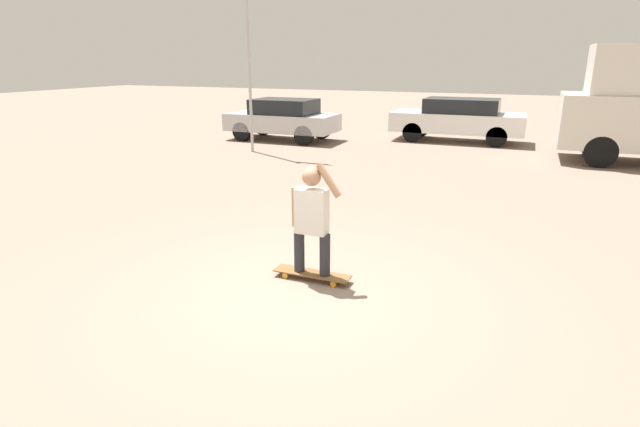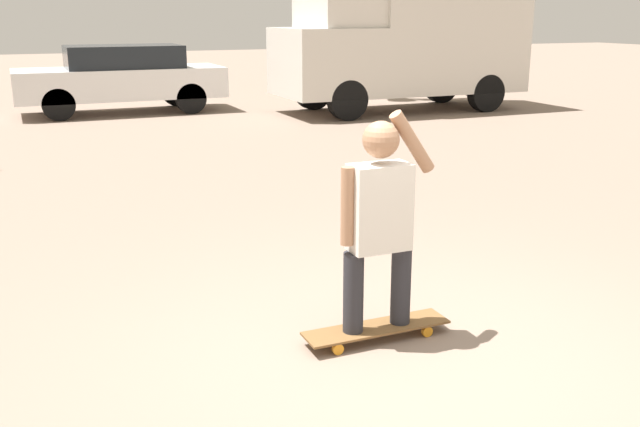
{
  "view_description": "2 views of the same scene",
  "coord_description": "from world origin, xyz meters",
  "views": [
    {
      "loc": [
        2.41,
        -5.18,
        2.83
      ],
      "look_at": [
        0.0,
        0.62,
        0.88
      ],
      "focal_mm": 28.0,
      "sensor_mm": 36.0,
      "label": 1
    },
    {
      "loc": [
        -2.2,
        -3.61,
        2.2
      ],
      "look_at": [
        -0.08,
        1.32,
        0.69
      ],
      "focal_mm": 40.0,
      "sensor_mm": 36.0,
      "label": 2
    }
  ],
  "objects": [
    {
      "name": "skateboard",
      "position": [
        -0.03,
        0.44,
        0.08
      ],
      "size": [
        1.05,
        0.26,
        0.09
      ],
      "color": "brown",
      "rests_on": "ground_plane"
    },
    {
      "name": "ground_plane",
      "position": [
        0.0,
        0.0,
        0.0
      ],
      "size": [
        80.0,
        80.0,
        0.0
      ],
      "primitive_type": "plane",
      "color": "gray"
    },
    {
      "name": "person_skateboarder",
      "position": [
        -0.03,
        0.44,
        0.91
      ],
      "size": [
        0.69,
        0.24,
        1.51
      ],
      "color": "#28282D",
      "rests_on": "skateboard"
    },
    {
      "name": "parked_car_white",
      "position": [
        0.11,
        13.18,
        0.8
      ],
      "size": [
        4.56,
        1.75,
        1.51
      ],
      "color": "black",
      "rests_on": "ground_plane"
    },
    {
      "name": "camper_van",
      "position": [
        6.22,
        11.04,
        1.74
      ],
      "size": [
        5.7,
        2.19,
        3.22
      ],
      "color": "black",
      "rests_on": "ground_plane"
    }
  ]
}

